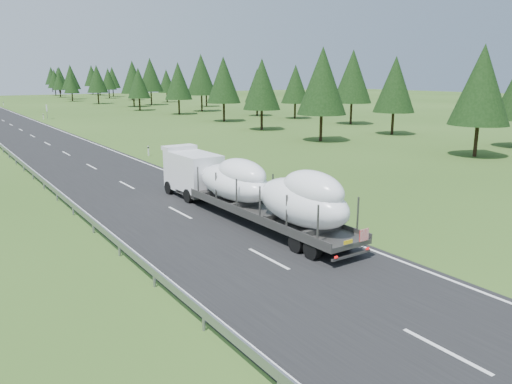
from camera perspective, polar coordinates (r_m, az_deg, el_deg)
ground at (r=22.06m, az=1.42°, el=-7.67°), size 400.00×400.00×0.00m
highway_sign at (r=98.88m, az=-22.81°, el=8.73°), size 0.08×0.90×2.60m
tree_line_right at (r=125.01m, az=-9.97°, el=12.62°), size 26.74×269.05×12.26m
boat_truck at (r=27.21m, az=-0.91°, el=0.68°), size 2.60×17.16×3.65m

